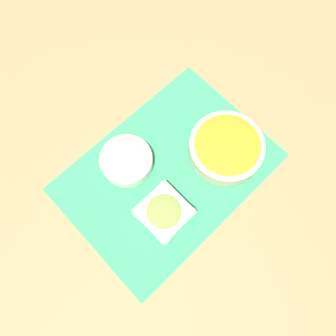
% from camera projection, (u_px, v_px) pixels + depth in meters
% --- Properties ---
extents(ground_plane, '(3.00, 3.00, 0.00)m').
position_uv_depth(ground_plane, '(168.00, 172.00, 0.88)').
color(ground_plane, olive).
extents(placemat, '(0.55, 0.39, 0.00)m').
position_uv_depth(placemat, '(168.00, 172.00, 0.88)').
color(placemat, '#2D7A51').
rests_on(placemat, ground_plane).
extents(lettuce_bowl, '(0.12, 0.12, 0.05)m').
position_uv_depth(lettuce_bowl, '(164.00, 213.00, 0.81)').
color(lettuce_bowl, white).
rests_on(lettuce_bowl, placemat).
extents(carrot_bowl, '(0.20, 0.20, 0.07)m').
position_uv_depth(carrot_bowl, '(226.00, 147.00, 0.86)').
color(carrot_bowl, '#C6B28E').
rests_on(carrot_bowl, placemat).
extents(cucumber_bowl, '(0.14, 0.14, 0.06)m').
position_uv_depth(cucumber_bowl, '(126.00, 160.00, 0.86)').
color(cucumber_bowl, silver).
rests_on(cucumber_bowl, placemat).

